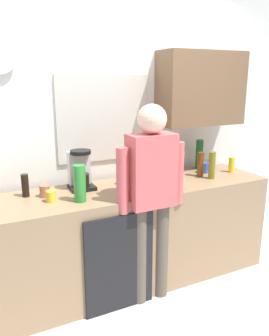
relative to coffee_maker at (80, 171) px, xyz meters
name	(u,v)px	position (x,y,z in m)	size (l,w,h in m)	color
ground_plane	(150,297)	(0.42, -0.47, -1.03)	(8.00, 8.00, 0.00)	silver
kitchen_counter	(134,234)	(0.42, -0.17, -0.59)	(2.44, 0.64, 0.88)	#937251
dishwasher_panel	(120,264)	(0.13, -0.50, -0.63)	(0.56, 0.02, 0.79)	black
back_wall_assembly	(126,125)	(0.53, 0.23, 0.33)	(4.04, 0.42, 2.60)	white
coffee_maker	(80,171)	(0.00, 0.00, 0.00)	(0.20, 0.20, 0.33)	black
bottle_green_wine	(199,155)	(1.26, 0.07, 0.00)	(0.07, 0.07, 0.30)	#195923
bottle_clear_soda	(80,183)	(-0.10, -0.30, -0.01)	(0.09, 0.09, 0.28)	#2D8C33
bottle_red_vinegar	(129,173)	(0.40, -0.10, -0.04)	(0.06, 0.06, 0.22)	maroon
bottle_amber_beer	(201,164)	(1.12, -0.15, -0.03)	(0.06, 0.06, 0.23)	brown
bottle_olive_oil	(212,165)	(1.16, -0.25, -0.02)	(0.06, 0.06, 0.25)	olive
bottle_dark_sauce	(25,185)	(-0.45, -0.01, -0.06)	(0.06, 0.06, 0.18)	black
cup_blue_mug	(204,168)	(1.23, -0.06, -0.10)	(0.08, 0.08, 0.10)	#3351B2
cup_terracotta_mug	(45,191)	(-0.32, -0.08, -0.10)	(0.08, 0.08, 0.09)	#B26647
cup_yellow_cup	(51,196)	(-0.30, -0.22, -0.10)	(0.07, 0.07, 0.09)	yellow
potted_plant	(138,175)	(0.41, -0.26, -0.01)	(0.15, 0.15, 0.23)	#9E5638
dish_soap	(231,164)	(1.48, -0.16, -0.07)	(0.06, 0.06, 0.18)	yellow
storage_canister	(165,170)	(0.78, -0.08, -0.06)	(0.14, 0.14, 0.17)	silver
person_at_sink	(151,190)	(0.42, -0.47, -0.08)	(0.57, 0.22, 1.60)	brown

